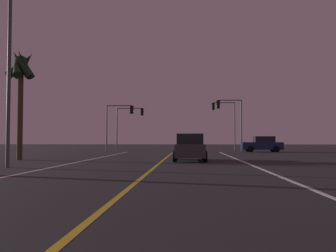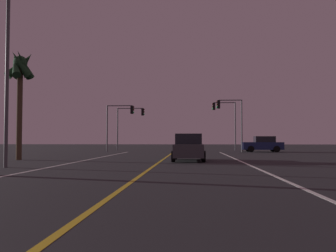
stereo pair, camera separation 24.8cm
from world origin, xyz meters
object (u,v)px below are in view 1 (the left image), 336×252
object	(u,v)px
traffic_light_near_right	(230,113)
traffic_light_near_left	(120,117)
traffic_light_far_right	(224,115)
street_lamp_left_mid	(20,54)
palm_tree_left_mid	(21,72)
traffic_light_far_left	(130,119)
car_ahead_far	(190,148)
car_crossing_side	(262,144)

from	to	relation	value
traffic_light_near_right	traffic_light_near_left	size ratio (longest dim) A/B	1.10
traffic_light_far_right	street_lamp_left_mid	distance (m)	29.94
traffic_light_far_right	traffic_light_near_right	bearing A→B (deg)	90.43
street_lamp_left_mid	palm_tree_left_mid	size ratio (longest dim) A/B	1.19
traffic_light_far_right	street_lamp_left_mid	bearing A→B (deg)	65.33
traffic_light_near_left	palm_tree_left_mid	world-z (taller)	palm_tree_left_mid
traffic_light_far_left	traffic_light_near_right	bearing A→B (deg)	-25.13
street_lamp_left_mid	traffic_light_near_left	bearing A→B (deg)	88.39
palm_tree_left_mid	street_lamp_left_mid	bearing A→B (deg)	-64.12
traffic_light_near_right	traffic_light_far_right	distance (m)	5.50
traffic_light_near_right	palm_tree_left_mid	bearing A→B (deg)	45.16
traffic_light_near_left	traffic_light_far_right	xyz separation A→B (m)	(11.88, 5.50, 0.56)
car_ahead_far	traffic_light_far_right	world-z (taller)	traffic_light_far_right
traffic_light_near_right	traffic_light_far_right	xyz separation A→B (m)	(-0.04, 5.50, 0.22)
traffic_light_far_left	street_lamp_left_mid	size ratio (longest dim) A/B	0.61
traffic_light_far_right	car_ahead_far	bearing A→B (deg)	78.61
traffic_light_far_left	car_ahead_far	bearing A→B (deg)	-70.91
traffic_light_far_right	traffic_light_far_left	world-z (taller)	traffic_light_far_right
traffic_light_near_left	traffic_light_far_right	size ratio (longest dim) A/B	0.86
traffic_light_near_left	street_lamp_left_mid	world-z (taller)	street_lamp_left_mid
car_ahead_far	palm_tree_left_mid	bearing A→B (deg)	88.67
car_ahead_far	traffic_light_far_left	distance (m)	22.80
traffic_light_near_left	traffic_light_far_right	distance (m)	13.10
traffic_light_near_left	car_ahead_far	bearing A→B (deg)	-64.43
car_crossing_side	traffic_light_far_right	distance (m)	6.98
car_ahead_far	traffic_light_near_right	world-z (taller)	traffic_light_near_right
traffic_light_near_right	traffic_light_far_left	size ratio (longest dim) A/B	1.06
traffic_light_near_right	traffic_light_far_left	xyz separation A→B (m)	(-11.73, 5.50, -0.19)
car_crossing_side	palm_tree_left_mid	size ratio (longest dim) A/B	0.59
traffic_light_near_left	traffic_light_far_left	bearing A→B (deg)	87.98
traffic_light_near_right	traffic_light_far_left	distance (m)	12.95
traffic_light_far_right	palm_tree_left_mid	xyz separation A→B (m)	(-15.45, -21.08, 1.41)
traffic_light_near_right	palm_tree_left_mid	xyz separation A→B (m)	(-15.50, -15.58, 1.62)
traffic_light_far_left	street_lamp_left_mid	world-z (taller)	street_lamp_left_mid
traffic_light_near_right	palm_tree_left_mid	world-z (taller)	palm_tree_left_mid
car_crossing_side	traffic_light_far_left	size ratio (longest dim) A/B	0.81
car_ahead_far	traffic_light_near_left	size ratio (longest dim) A/B	0.84
car_crossing_side	street_lamp_left_mid	distance (m)	27.98
car_ahead_far	street_lamp_left_mid	xyz separation A→B (m)	(-8.19, -5.85, 4.66)
car_crossing_side	traffic_light_near_left	xyz separation A→B (m)	(-15.50, -0.70, 2.99)
car_crossing_side	traffic_light_near_right	world-z (taller)	traffic_light_near_right
traffic_light_far_left	palm_tree_left_mid	size ratio (longest dim) A/B	0.73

